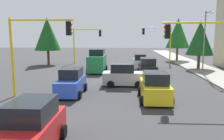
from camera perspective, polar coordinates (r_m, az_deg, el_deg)
The scene contains 18 objects.
ground_plane at distance 22.17m, azimuth 1.84°, elevation -2.82°, with size 120.00×120.00×0.00m, color #353538.
sidewalk_kerb at distance 28.86m, azimuth 23.43°, elevation -0.70°, with size 80.00×4.00×0.15m, color gray.
lane_arrow_near at distance 11.65m, azimuth -14.97°, elevation -13.83°, with size 2.40×1.10×1.10m.
traffic_signal_far_right at distance 36.25m, azimuth -6.66°, elevation 7.73°, with size 0.36×4.59×5.44m.
traffic_signal_far_left at distance 36.10m, azimuth 11.59°, elevation 7.91°, with size 0.36×4.59×5.74m.
traffic_signal_near_left at distance 16.56m, azimuth 21.45°, elevation 6.05°, with size 0.36×4.59×5.38m.
traffic_signal_near_right at distance 16.90m, azimuth -18.40°, elevation 6.74°, with size 0.36×4.59×5.61m.
street_lamp_curbside at distance 26.79m, azimuth 22.37°, elevation 7.88°, with size 2.15×0.28×7.00m.
tree_roadside_far at distance 40.73m, azimuth 16.15°, elevation 8.82°, with size 3.99×3.99×7.29m.
tree_roadside_mid at distance 31.21m, azimuth 21.10°, elevation 7.45°, with size 3.43×3.43×6.23m.
tree_opposite_side at distance 35.63m, azimuth -15.82°, elevation 8.62°, with size 3.85×3.85×7.01m.
delivery_van_green at distance 27.84m, azimuth -3.71°, elevation 2.18°, with size 4.80×2.22×2.77m.
car_silver at distance 20.03m, azimuth 3.00°, elevation -1.45°, with size 1.95×3.77×1.98m.
car_yellow at distance 15.85m, azimuth 10.61°, elevation -4.28°, with size 4.03×2.09×1.98m.
car_white at distance 30.57m, azimuth 6.93°, elevation 1.99°, with size 4.09×1.93×1.98m.
car_red at distance 9.42m, azimuth -19.61°, elevation -13.70°, with size 3.99×2.02×1.98m.
car_blue at distance 17.44m, azimuth -10.15°, elevation -3.09°, with size 3.89×1.96×1.98m.
car_black at distance 25.46m, azimuth 8.84°, elevation 0.63°, with size 4.19×2.10×1.98m.
Camera 1 is at (21.72, 0.49, 4.40)m, focal length 36.61 mm.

